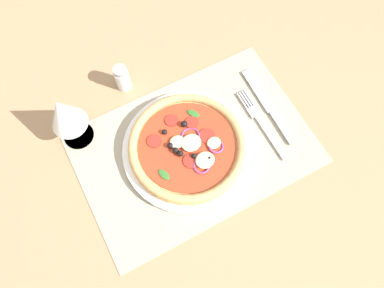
# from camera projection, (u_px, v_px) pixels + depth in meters

# --- Properties ---
(ground_plane) EXTENTS (1.90, 1.40, 0.02)m
(ground_plane) POSITION_uv_depth(u_px,v_px,m) (194.00, 150.00, 0.81)
(ground_plane) COLOR #9E7A56
(placemat) EXTENTS (0.48, 0.32, 0.00)m
(placemat) POSITION_uv_depth(u_px,v_px,m) (194.00, 148.00, 0.79)
(placemat) COLOR #A39984
(placemat) RESTS_ON ground_plane
(plate) EXTENTS (0.27, 0.27, 0.01)m
(plate) POSITION_uv_depth(u_px,v_px,m) (187.00, 149.00, 0.78)
(plate) COLOR white
(plate) RESTS_ON placemat
(pizza) EXTENTS (0.24, 0.24, 0.03)m
(pizza) POSITION_uv_depth(u_px,v_px,m) (187.00, 146.00, 0.77)
(pizza) COLOR tan
(pizza) RESTS_ON plate
(fork) EXTENTS (0.02, 0.18, 0.00)m
(fork) POSITION_uv_depth(u_px,v_px,m) (259.00, 120.00, 0.81)
(fork) COLOR #B2B5BA
(fork) RESTS_ON placemat
(knife) EXTENTS (0.02, 0.20, 0.01)m
(knife) POSITION_uv_depth(u_px,v_px,m) (267.00, 105.00, 0.83)
(knife) COLOR #B2B5BA
(knife) RESTS_ON placemat
(wine_glass) EXTENTS (0.07, 0.07, 0.15)m
(wine_glass) POSITION_uv_depth(u_px,v_px,m) (64.00, 114.00, 0.71)
(wine_glass) COLOR silver
(wine_glass) RESTS_ON ground_plane
(pepper_shaker) EXTENTS (0.03, 0.03, 0.07)m
(pepper_shaker) POSITION_uv_depth(u_px,v_px,m) (122.00, 78.00, 0.82)
(pepper_shaker) COLOR silver
(pepper_shaker) RESTS_ON ground_plane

